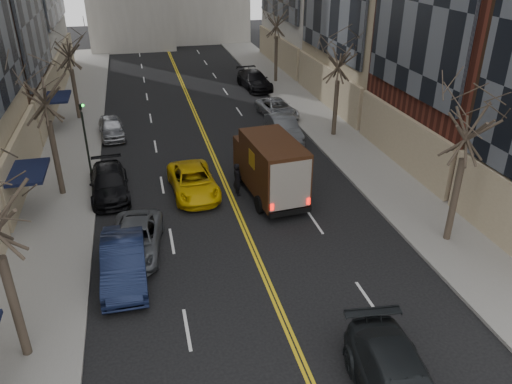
{
  "coord_description": "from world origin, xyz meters",
  "views": [
    {
      "loc": [
        -4.33,
        -5.8,
        12.49
      ],
      "look_at": [
        0.43,
        13.71,
        2.2
      ],
      "focal_mm": 35.0,
      "sensor_mm": 36.0,
      "label": 1
    }
  ],
  "objects": [
    {
      "name": "sidewalk_right",
      "position": [
        9.0,
        27.0,
        0.07
      ],
      "size": [
        4.0,
        66.0,
        0.15
      ],
      "primitive_type": "cube",
      "color": "slate",
      "rests_on": "ground"
    },
    {
      "name": "tree_lf_far",
      "position": [
        -8.8,
        33.0,
        6.02
      ],
      "size": [
        3.2,
        3.2,
        8.12
      ],
      "color": "#382D23",
      "rests_on": "sidewalk_left"
    },
    {
      "name": "parked_lf_d",
      "position": [
        -6.3,
        19.45,
        0.71
      ],
      "size": [
        2.28,
        4.99,
        1.42
      ],
      "primitive_type": "imported",
      "rotation": [
        0.0,
        0.0,
        0.06
      ],
      "color": "black",
      "rests_on": "ground"
    },
    {
      "name": "parked_lf_c",
      "position": [
        -5.1,
        13.44,
        0.66
      ],
      "size": [
        2.79,
        4.97,
        1.31
      ],
      "primitive_type": "imported",
      "rotation": [
        0.0,
        0.0,
        -0.13
      ],
      "color": "#52555A",
      "rests_on": "ground"
    },
    {
      "name": "parked_rt_b",
      "position": [
        6.1,
        29.98,
        0.66
      ],
      "size": [
        2.77,
        5.0,
        1.32
      ],
      "primitive_type": "imported",
      "rotation": [
        0.0,
        0.0,
        0.12
      ],
      "color": "#B1B4B9",
      "rests_on": "ground"
    },
    {
      "name": "sidewalk_left",
      "position": [
        -9.0,
        27.0,
        0.07
      ],
      "size": [
        4.0,
        66.0,
        0.15
      ],
      "primitive_type": "cube",
      "color": "slate",
      "rests_on": "ground"
    },
    {
      "name": "tree_rt_far",
      "position": [
        8.8,
        40.0,
        6.74
      ],
      "size": [
        3.2,
        3.2,
        9.11
      ],
      "color": "#382D23",
      "rests_on": "sidewalk_right"
    },
    {
      "name": "parked_rt_a",
      "position": [
        5.23,
        25.36,
        0.77
      ],
      "size": [
        1.64,
        4.67,
        1.54
      ],
      "primitive_type": "imported",
      "rotation": [
        0.0,
        0.0,
        -0.0
      ],
      "color": "#45484C",
      "rests_on": "ground"
    },
    {
      "name": "pedestrian",
      "position": [
        0.42,
        17.85,
        0.91
      ],
      "size": [
        0.49,
        0.7,
        1.83
      ],
      "primitive_type": "imported",
      "rotation": [
        0.0,
        0.0,
        1.65
      ],
      "color": "black",
      "rests_on": "ground"
    },
    {
      "name": "parked_lf_e",
      "position": [
        -6.3,
        28.53,
        0.69
      ],
      "size": [
        2.03,
        4.21,
        1.39
      ],
      "primitive_type": "imported",
      "rotation": [
        0.0,
        0.0,
        0.1
      ],
      "color": "#9A9CA1",
      "rests_on": "ground"
    },
    {
      "name": "parked_rt_c",
      "position": [
        6.3,
        38.35,
        0.78
      ],
      "size": [
        2.7,
        5.58,
        1.57
      ],
      "primitive_type": "imported",
      "rotation": [
        0.0,
        0.0,
        0.09
      ],
      "color": "black",
      "rests_on": "ground"
    },
    {
      "name": "tree_lf_mid",
      "position": [
        -8.8,
        20.0,
        6.6
      ],
      "size": [
        3.2,
        3.2,
        8.91
      ],
      "color": "#382D23",
      "rests_on": "sidewalk_left"
    },
    {
      "name": "ups_truck",
      "position": [
        2.07,
        17.36,
        1.68
      ],
      "size": [
        2.9,
        6.26,
        3.34
      ],
      "rotation": [
        0.0,
        0.0,
        0.09
      ],
      "color": "black",
      "rests_on": "ground"
    },
    {
      "name": "tree_rt_mid",
      "position": [
        8.8,
        25.0,
        6.17
      ],
      "size": [
        3.2,
        3.2,
        8.32
      ],
      "color": "#382D23",
      "rests_on": "sidewalk_right"
    },
    {
      "name": "taxi",
      "position": [
        -1.87,
        18.58,
        0.7
      ],
      "size": [
        2.58,
        5.14,
        1.39
      ],
      "primitive_type": "imported",
      "rotation": [
        0.0,
        0.0,
        0.05
      ],
      "color": "#D6AB09",
      "rests_on": "ground"
    },
    {
      "name": "tree_rt_near",
      "position": [
        8.8,
        11.0,
        6.45
      ],
      "size": [
        3.2,
        3.2,
        8.71
      ],
      "color": "#382D23",
      "rests_on": "sidewalk_right"
    },
    {
      "name": "parked_lf_b",
      "position": [
        -5.58,
        11.64,
        0.81
      ],
      "size": [
        1.72,
        4.93,
        1.62
      ],
      "primitive_type": "imported",
      "rotation": [
        0.0,
        0.0,
        0.0
      ],
      "color": "#101834",
      "rests_on": "ground"
    },
    {
      "name": "traffic_signal",
      "position": [
        -7.39,
        22.0,
        2.82
      ],
      "size": [
        0.29,
        0.26,
        4.7
      ],
      "color": "black",
      "rests_on": "sidewalk_left"
    }
  ]
}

